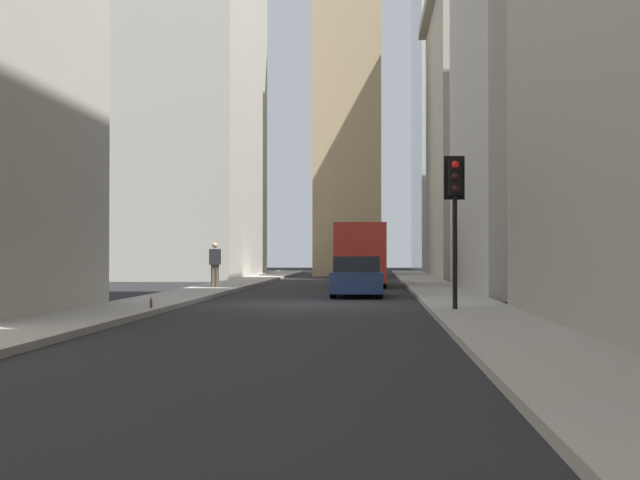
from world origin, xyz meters
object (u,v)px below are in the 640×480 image
(sedan_navy, at_px, (357,278))
(discarded_bottle, at_px, (151,304))
(traffic_light_foreground, at_px, (455,196))
(pedestrian, at_px, (215,263))
(delivery_truck, at_px, (361,254))

(sedan_navy, relative_size, discarded_bottle, 15.93)
(traffic_light_foreground, xyz_separation_m, pedestrian, (13.83, 8.45, -1.83))
(sedan_navy, bearing_deg, traffic_light_foreground, -164.08)
(traffic_light_foreground, height_order, discarded_bottle, traffic_light_foreground)
(sedan_navy, height_order, discarded_bottle, sedan_navy)
(delivery_truck, relative_size, traffic_light_foreground, 1.68)
(delivery_truck, distance_m, discarded_bottle, 19.84)
(pedestrian, distance_m, discarded_bottle, 14.01)
(pedestrian, xyz_separation_m, discarded_bottle, (-13.96, -0.79, -0.88))
(sedan_navy, relative_size, traffic_light_foreground, 1.12)
(sedan_navy, distance_m, traffic_light_foreground, 9.80)
(delivery_truck, relative_size, discarded_bottle, 23.93)
(traffic_light_foreground, bearing_deg, pedestrian, 31.42)
(sedan_navy, height_order, traffic_light_foreground, traffic_light_foreground)
(pedestrian, bearing_deg, traffic_light_foreground, -148.58)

